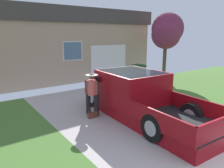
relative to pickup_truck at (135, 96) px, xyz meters
name	(u,v)px	position (x,y,z in m)	size (l,w,h in m)	color
pickup_truck	(135,96)	(0.00, 0.00, 0.00)	(2.16, 5.51, 1.60)	maroon
person_with_hat	(92,92)	(-1.26, 0.92, 0.14)	(0.45, 0.45, 1.62)	black
handbag	(93,114)	(-1.40, 0.68, -0.61)	(0.37, 0.15, 0.40)	brown
house_with_garage	(66,44)	(1.21, 8.60, 1.52)	(10.93, 5.54, 4.44)	tan
neighbor_tree	(167,31)	(6.20, 3.94, 2.35)	(2.34, 2.18, 4.28)	brown
wheeled_trash_bin	(138,73)	(3.57, 3.69, -0.11)	(0.60, 0.72, 1.15)	#286B38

